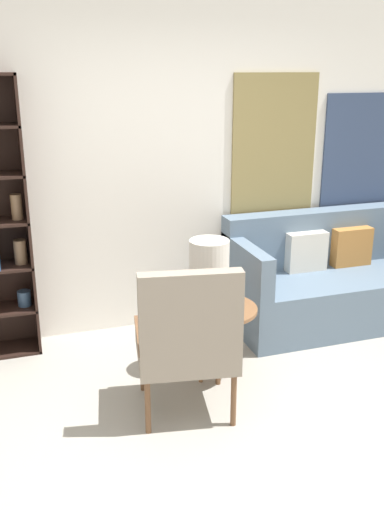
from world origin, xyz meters
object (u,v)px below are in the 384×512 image
Objects in this scene: armchair at (188,336)px; table_lamp at (209,265)px; couch at (333,281)px; side_table at (217,314)px.

armchair reaches higher than table_lamp.
couch is at bearing 20.93° from table_lamp.
armchair reaches higher than side_table.
side_table is 0.36m from table_lamp.
table_lamp is at bearing 58.78° from armchair.
table_lamp reaches higher than side_table.
couch is at bearing 32.30° from armchair.
side_table is at bearing -155.87° from couch.
table_lamp is (-0.04, 0.07, 0.35)m from side_table.
armchair is 0.68m from table_lamp.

